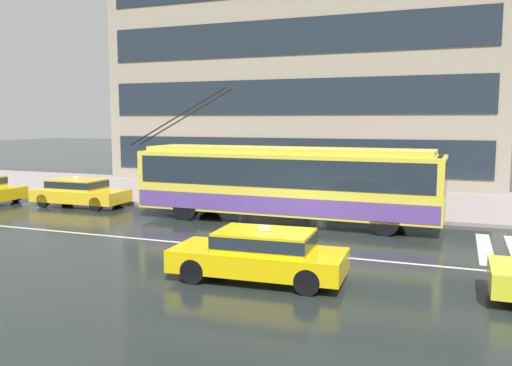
% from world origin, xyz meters
% --- Properties ---
extents(ground_plane, '(160.00, 160.00, 0.00)m').
position_xyz_m(ground_plane, '(0.00, 0.00, 0.00)').
color(ground_plane, '#202626').
extents(sidewalk_slab, '(80.00, 10.00, 0.14)m').
position_xyz_m(sidewalk_slab, '(0.00, 10.02, 0.07)').
color(sidewalk_slab, gray).
rests_on(sidewalk_slab, ground_plane).
extents(crosswalk_stripe_edge_near, '(0.44, 4.40, 0.01)m').
position_xyz_m(crosswalk_stripe_edge_near, '(6.06, 1.51, 0.00)').
color(crosswalk_stripe_edge_near, beige).
rests_on(crosswalk_stripe_edge_near, ground_plane).
extents(lane_centre_line, '(72.00, 0.14, 0.01)m').
position_xyz_m(lane_centre_line, '(0.00, -1.20, 0.00)').
color(lane_centre_line, silver).
rests_on(lane_centre_line, ground_plane).
extents(trolleybus, '(12.84, 2.66, 5.27)m').
position_xyz_m(trolleybus, '(-1.12, 3.42, 1.61)').
color(trolleybus, yellow).
rests_on(trolleybus, ground_plane).
extents(taxi_oncoming_near, '(4.41, 2.00, 1.39)m').
position_xyz_m(taxi_oncoming_near, '(0.67, -4.12, 0.70)').
color(taxi_oncoming_near, yellow).
rests_on(taxi_oncoming_near, ground_plane).
extents(taxi_queued_behind_bus, '(4.44, 1.86, 1.39)m').
position_xyz_m(taxi_queued_behind_bus, '(-11.21, 3.67, 0.70)').
color(taxi_queued_behind_bus, yellow).
rests_on(taxi_queued_behind_bus, ground_plane).
extents(bus_shelter, '(4.10, 1.52, 2.57)m').
position_xyz_m(bus_shelter, '(-2.42, 7.33, 2.02)').
color(bus_shelter, gray).
rests_on(bus_shelter, sidewalk_slab).
extents(pedestrian_at_shelter, '(1.01, 1.01, 1.95)m').
position_xyz_m(pedestrian_at_shelter, '(-1.17, 7.16, 1.66)').
color(pedestrian_at_shelter, '#584E53').
rests_on(pedestrian_at_shelter, sidewalk_slab).
extents(pedestrian_approaching_curb, '(1.21, 1.21, 1.91)m').
position_xyz_m(pedestrian_approaching_curb, '(-5.55, 5.67, 1.63)').
color(pedestrian_approaching_curb, black).
rests_on(pedestrian_approaching_curb, sidewalk_slab).
extents(office_tower_corner_left, '(24.79, 11.19, 17.72)m').
position_xyz_m(office_tower_corner_left, '(-4.55, 19.36, 8.87)').
color(office_tower_corner_left, gray).
rests_on(office_tower_corner_left, ground_plane).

